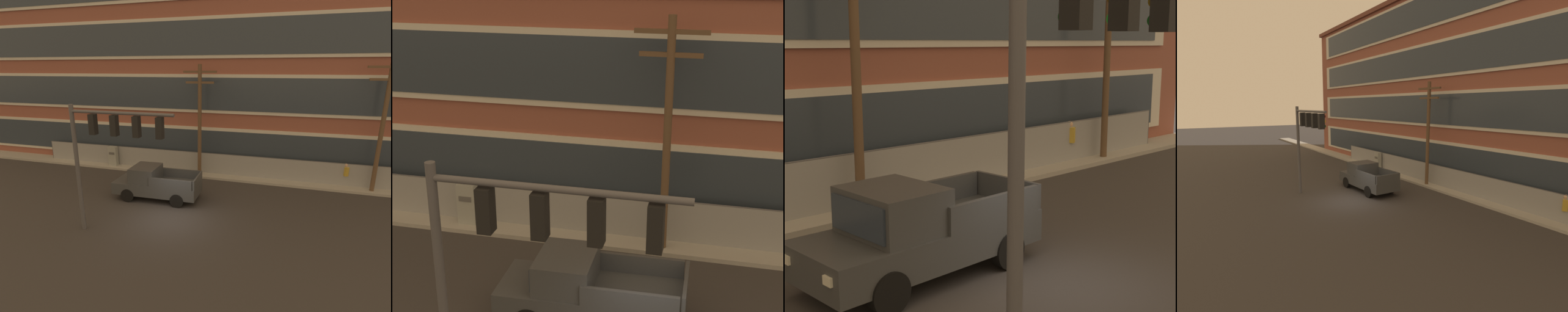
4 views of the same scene
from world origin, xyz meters
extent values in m
plane|color=#333030|center=(0.00, 0.00, 0.00)|extent=(160.00, 160.00, 0.00)
cube|color=#9E9B93|center=(0.00, 7.29, 0.08)|extent=(80.00, 1.71, 0.16)
cube|color=brown|center=(-2.12, 14.08, 7.61)|extent=(42.00, 11.86, 15.22)
cube|color=beige|center=(-2.12, 8.09, 2.09)|extent=(38.64, 0.10, 2.74)
cube|color=#2D3844|center=(-2.12, 8.03, 2.09)|extent=(36.96, 0.06, 2.28)
cube|color=beige|center=(-2.12, 8.09, 5.90)|extent=(38.64, 0.10, 2.74)
cube|color=#2D3844|center=(-2.12, 8.03, 5.90)|extent=(36.96, 0.06, 2.28)
cube|color=beige|center=(-2.12, 8.09, 9.71)|extent=(38.64, 0.10, 2.74)
cube|color=#2D3844|center=(-2.12, 8.03, 9.71)|extent=(36.96, 0.06, 2.28)
cube|color=gray|center=(0.76, 7.39, 0.83)|extent=(28.74, 0.04, 1.67)
cylinder|color=#4C4C51|center=(-13.61, 7.39, 0.83)|extent=(0.06, 0.06, 1.67)
cylinder|color=#4C4C51|center=(0.76, 7.39, 1.67)|extent=(28.74, 0.05, 0.05)
cylinder|color=#4C4C51|center=(-3.77, -2.07, 3.07)|extent=(0.20, 0.20, 6.14)
cylinder|color=#4C4C51|center=(-1.34, -2.07, 5.84)|extent=(4.86, 0.14, 0.14)
cube|color=black|center=(-2.71, -2.07, 5.29)|extent=(0.28, 0.32, 0.90)
cylinder|color=#4B0807|center=(-2.71, -1.89, 5.57)|extent=(0.04, 0.18, 0.18)
cylinder|color=gold|center=(-2.71, -1.89, 5.29)|extent=(0.04, 0.18, 0.18)
cylinder|color=#0A4011|center=(-2.71, -1.89, 5.01)|extent=(0.04, 0.18, 0.18)
cube|color=black|center=(-1.66, -2.07, 5.29)|extent=(0.28, 0.32, 0.90)
cylinder|color=#4B0807|center=(-1.66, -1.89, 5.57)|extent=(0.04, 0.18, 0.18)
cylinder|color=#503E08|center=(-1.66, -1.89, 5.29)|extent=(0.04, 0.18, 0.18)
cylinder|color=green|center=(-1.66, -1.89, 5.01)|extent=(0.04, 0.18, 0.18)
cube|color=black|center=(-0.60, -2.07, 5.29)|extent=(0.28, 0.32, 0.90)
cylinder|color=red|center=(-0.60, -1.89, 5.57)|extent=(0.04, 0.18, 0.18)
cylinder|color=#503E08|center=(-0.60, -1.89, 5.29)|extent=(0.04, 0.18, 0.18)
cylinder|color=#0A4011|center=(-0.60, -1.89, 5.01)|extent=(0.04, 0.18, 0.18)
cube|color=black|center=(0.46, -2.07, 5.29)|extent=(0.28, 0.32, 0.90)
cylinder|color=#4B0807|center=(0.46, -1.89, 5.57)|extent=(0.04, 0.18, 0.18)
cylinder|color=gold|center=(0.46, -1.89, 5.29)|extent=(0.04, 0.18, 0.18)
cylinder|color=#0A4011|center=(0.46, -1.89, 5.01)|extent=(0.04, 0.18, 0.18)
cube|color=#383A3D|center=(-1.72, 2.38, 0.75)|extent=(5.17, 2.14, 0.70)
cube|color=#383A3D|center=(-2.44, 2.36, 1.54)|extent=(1.58, 1.89, 0.88)
cube|color=#283342|center=(-3.22, 2.34, 1.54)|extent=(0.10, 1.65, 0.66)
cube|color=#383A3D|center=(-0.54, 1.47, 1.38)|extent=(2.56, 0.19, 0.56)
cube|color=#383A3D|center=(-0.59, 3.35, 1.38)|extent=(2.56, 0.19, 0.56)
cube|color=#383A3D|center=(0.80, 2.45, 1.38)|extent=(0.15, 1.93, 0.56)
cylinder|color=black|center=(-3.23, 1.42, 0.40)|extent=(0.81, 0.28, 0.80)
cylinder|color=black|center=(-3.28, 3.26, 0.40)|extent=(0.81, 0.28, 0.80)
cylinder|color=black|center=(-0.16, 1.50, 0.40)|extent=(0.81, 0.28, 0.80)
cylinder|color=black|center=(-0.21, 3.34, 0.40)|extent=(0.81, 0.28, 0.80)
cube|color=white|center=(-4.28, 1.61, 0.85)|extent=(0.07, 0.24, 0.16)
cube|color=white|center=(-4.32, 3.02, 0.85)|extent=(0.07, 0.24, 0.16)
cylinder|color=brown|center=(-0.31, 6.87, 3.97)|extent=(0.26, 0.26, 7.94)
cube|color=brown|center=(-0.31, 6.87, 7.44)|extent=(2.31, 0.14, 0.14)
cube|color=brown|center=(-0.31, 6.87, 6.74)|extent=(1.96, 0.14, 0.14)
cylinder|color=brown|center=(11.06, 6.93, 4.12)|extent=(0.26, 0.26, 8.25)
cube|color=brown|center=(11.06, 6.93, 7.05)|extent=(2.16, 0.14, 0.14)
cube|color=#939993|center=(-7.53, 7.06, 0.85)|extent=(0.69, 0.40, 1.69)
cube|color=#515151|center=(-7.53, 6.85, 1.19)|extent=(0.48, 0.02, 0.20)
cylinder|color=#236B38|center=(9.41, 7.44, 0.42)|extent=(0.14, 0.14, 0.85)
cylinder|color=#236B38|center=(9.59, 7.44, 0.42)|extent=(0.14, 0.14, 0.85)
cube|color=#B7932D|center=(9.50, 7.44, 1.15)|extent=(0.39, 0.47, 0.60)
sphere|color=tan|center=(9.50, 7.44, 1.57)|extent=(0.24, 0.24, 0.24)
camera|label=1|loc=(5.35, -13.55, 7.66)|focal=28.00mm
camera|label=2|loc=(1.52, -11.46, 9.95)|focal=55.00mm
camera|label=3|loc=(-8.82, -6.76, 4.69)|focal=55.00mm
camera|label=4|loc=(16.95, -8.96, 6.19)|focal=28.00mm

